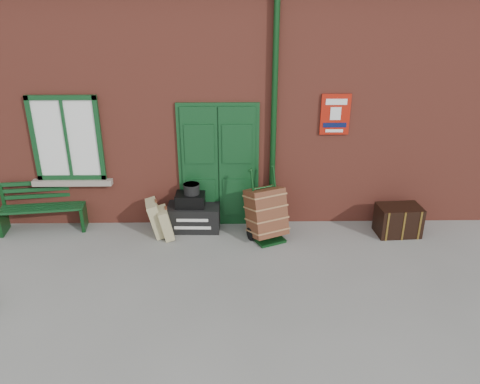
{
  "coord_description": "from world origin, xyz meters",
  "views": [
    {
      "loc": [
        -0.05,
        -6.31,
        3.99
      ],
      "look_at": [
        0.06,
        0.6,
        1.0
      ],
      "focal_mm": 35.0,
      "sensor_mm": 36.0,
      "label": 1
    }
  ],
  "objects_px": {
    "dark_trunk": "(398,220)",
    "porter_trolley": "(266,213)",
    "houdini_trunk": "(194,217)",
    "bench": "(43,205)"
  },
  "relations": [
    {
      "from": "porter_trolley",
      "to": "dark_trunk",
      "type": "relative_size",
      "value": 1.66
    },
    {
      "from": "houdini_trunk",
      "to": "dark_trunk",
      "type": "height_order",
      "value": "dark_trunk"
    },
    {
      "from": "porter_trolley",
      "to": "dark_trunk",
      "type": "distance_m",
      "value": 2.35
    },
    {
      "from": "houdini_trunk",
      "to": "porter_trolley",
      "type": "distance_m",
      "value": 1.35
    },
    {
      "from": "dark_trunk",
      "to": "porter_trolley",
      "type": "bearing_deg",
      "value": 178.79
    },
    {
      "from": "bench",
      "to": "porter_trolley",
      "type": "height_order",
      "value": "porter_trolley"
    },
    {
      "from": "bench",
      "to": "porter_trolley",
      "type": "relative_size",
      "value": 1.22
    },
    {
      "from": "porter_trolley",
      "to": "bench",
      "type": "bearing_deg",
      "value": 149.49
    },
    {
      "from": "bench",
      "to": "houdini_trunk",
      "type": "relative_size",
      "value": 1.62
    },
    {
      "from": "houdini_trunk",
      "to": "dark_trunk",
      "type": "distance_m",
      "value": 3.63
    }
  ]
}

